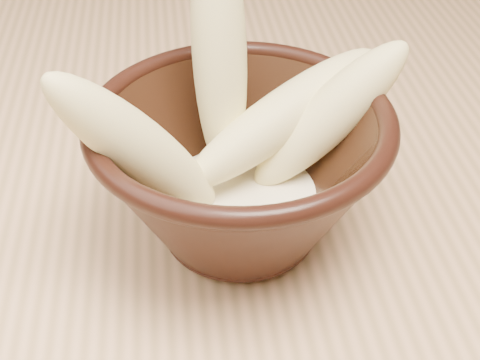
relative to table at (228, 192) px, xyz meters
name	(u,v)px	position (x,y,z in m)	size (l,w,h in m)	color
table	(228,192)	(0.00, 0.00, 0.00)	(1.20, 0.80, 0.75)	tan
bowl	(240,169)	(-0.01, -0.15, 0.14)	(0.20, 0.20, 0.11)	black
milk_puddle	(240,200)	(-0.01, -0.15, 0.11)	(0.11, 0.11, 0.02)	#F8ECC8
banana_upright	(219,50)	(-0.01, -0.10, 0.20)	(0.04, 0.04, 0.17)	#EFDF8D
banana_left	(138,147)	(-0.07, -0.16, 0.18)	(0.04, 0.04, 0.15)	#EFDF8D
banana_right	(329,116)	(0.06, -0.13, 0.16)	(0.04, 0.04, 0.14)	#EFDF8D
banana_across	(283,116)	(0.03, -0.12, 0.16)	(0.04, 0.04, 0.16)	#EFDF8D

